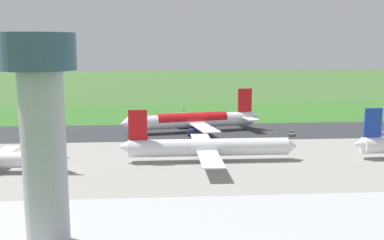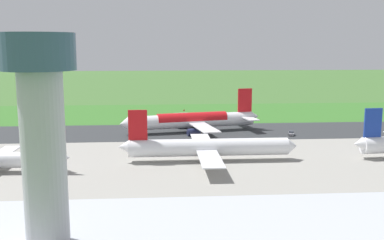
{
  "view_description": "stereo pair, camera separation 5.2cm",
  "coord_description": "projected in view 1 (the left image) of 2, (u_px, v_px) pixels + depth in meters",
  "views": [
    {
      "loc": [
        12.45,
        166.53,
        32.58
      ],
      "look_at": [
        0.24,
        0.0,
        4.5
      ],
      "focal_mm": 42.3,
      "sensor_mm": 36.0,
      "label": 1
    },
    {
      "loc": [
        12.4,
        166.53,
        32.58
      ],
      "look_at": [
        0.24,
        0.0,
        4.5
      ],
      "focal_mm": 42.3,
      "sensor_mm": 36.0,
      "label": 2
    }
  ],
  "objects": [
    {
      "name": "ground_plane",
      "position": [
        193.0,
        132.0,
        170.09
      ],
      "size": [
        800.0,
        800.0,
        0.0
      ],
      "primitive_type": "plane",
      "color": "#3D662D"
    },
    {
      "name": "runway_asphalt",
      "position": [
        193.0,
        132.0,
        170.08
      ],
      "size": [
        600.0,
        32.88,
        0.06
      ],
      "primitive_type": "cube",
      "color": "#2D3033",
      "rests_on": "ground"
    },
    {
      "name": "apron_concrete",
      "position": [
        206.0,
        167.0,
        121.69
      ],
      "size": [
        440.0,
        110.0,
        0.05
      ],
      "primitive_type": "cube",
      "color": "gray",
      "rests_on": "ground"
    },
    {
      "name": "grass_verge_foreground",
      "position": [
        186.0,
        116.0,
        207.95
      ],
      "size": [
        600.0,
        80.0,
        0.04
      ],
      "primitive_type": "cube",
      "color": "#346B27",
      "rests_on": "ground"
    },
    {
      "name": "airliner_main",
      "position": [
        193.0,
        120.0,
        169.45
      ],
      "size": [
        53.81,
        44.32,
        15.88
      ],
      "color": "white",
      "rests_on": "ground"
    },
    {
      "name": "airliner_parked_mid",
      "position": [
        208.0,
        147.0,
        126.93
      ],
      "size": [
        50.49,
        41.18,
        14.79
      ],
      "color": "white",
      "rests_on": "ground"
    },
    {
      "name": "service_truck_baggage",
      "position": [
        42.0,
        143.0,
        144.28
      ],
      "size": [
        5.8,
        5.57,
        2.65
      ],
      "color": "gold",
      "rests_on": "ground"
    },
    {
      "name": "service_car_followme",
      "position": [
        291.0,
        133.0,
        163.16
      ],
      "size": [
        2.79,
        4.52,
        1.62
      ],
      "color": "gray",
      "rests_on": "ground"
    },
    {
      "name": "no_stopping_sign",
      "position": [
        184.0,
        112.0,
        211.42
      ],
      "size": [
        0.6,
        0.1,
        2.33
      ],
      "color": "slate",
      "rests_on": "ground"
    },
    {
      "name": "traffic_cone_orange",
      "position": [
        170.0,
        114.0,
        210.68
      ],
      "size": [
        0.4,
        0.4,
        0.55
      ],
      "primitive_type": "cone",
      "color": "orange",
      "rests_on": "ground"
    }
  ]
}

